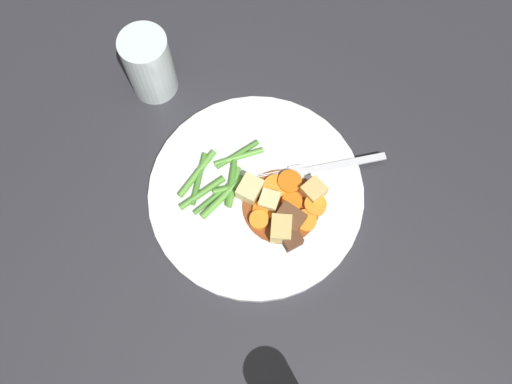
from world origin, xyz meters
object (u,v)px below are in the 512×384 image
Objects in this scene: potato_chunk_3 at (250,189)px; fork at (318,169)px; potato_chunk_1 at (314,191)px; potato_chunk_2 at (281,229)px; meat_chunk_0 at (289,220)px; carrot_slice_0 at (305,221)px; carrot_slice_2 at (259,220)px; carrot_slice_3 at (315,205)px; carrot_slice_1 at (290,182)px; carrot_slice_5 at (263,211)px; carrot_slice_6 at (292,202)px; meat_chunk_1 at (290,238)px; potato_chunk_0 at (272,198)px; water_glass at (149,65)px; carrot_slice_4 at (276,187)px; dinner_plate at (256,194)px.

potato_chunk_3 is 0.21× the size of fork.
potato_chunk_1 is 0.07m from potato_chunk_2.
potato_chunk_2 is at bearing -87.41° from meat_chunk_0.
carrot_slice_0 is 0.89× the size of potato_chunk_2.
potato_chunk_1 reaches higher than carrot_slice_2.
fork is (-0.03, 0.04, -0.01)m from carrot_slice_3.
carrot_slice_3 is 0.04m from meat_chunk_0.
carrot_slice_1 is 0.07m from carrot_slice_2.
carrot_slice_5 is at bearing -98.48° from fork.
carrot_slice_3 is 1.07× the size of carrot_slice_6.
carrot_slice_0 and carrot_slice_5 have the same top height.
carrot_slice_3 is 0.05m from fork.
carrot_slice_1 is 0.08m from meat_chunk_1.
potato_chunk_1 is 0.05m from meat_chunk_0.
carrot_slice_1 is at bearing 87.12° from potato_chunk_0.
water_glass is at bearing 170.64° from carrot_slice_5.
water_glass reaches higher than carrot_slice_2.
carrot_slice_2 is at bearing -162.95° from potato_chunk_2.
meat_chunk_1 is (0.05, 0.01, 0.00)m from carrot_slice_2.
carrot_slice_5 is at bearing 109.40° from carrot_slice_2.
carrot_slice_4 is at bearing -113.03° from fork.
carrot_slice_0 is 1.06× the size of carrot_slice_6.
carrot_slice_3 is at bearing 73.30° from meat_chunk_0.
fork is (0.01, 0.04, -0.00)m from carrot_slice_1.
dinner_plate is 10.08× the size of carrot_slice_5.
water_glass is (-0.25, 0.04, 0.04)m from carrot_slice_5.
fork reaches higher than dinner_plate.
potato_chunk_2 reaches higher than carrot_slice_1.
carrot_slice_2 is 0.17× the size of fork.
potato_chunk_0 is at bearing -126.82° from potato_chunk_1.
meat_chunk_1 is (0.08, -0.02, 0.02)m from dinner_plate.
carrot_slice_1 is 0.21× the size of fork.
water_glass is (-0.28, 0.05, 0.03)m from potato_chunk_2.
carrot_slice_0 is (0.07, 0.01, 0.01)m from dinner_plate.
potato_chunk_2 is at bearing -32.09° from potato_chunk_0.
potato_chunk_0 is at bearing -170.86° from carrot_slice_0.
carrot_slice_6 is at bearing -84.82° from fork.
meat_chunk_0 is 0.09m from fork.
potato_chunk_2 is (0.03, 0.01, 0.01)m from carrot_slice_2.
carrot_slice_5 is at bearing -160.36° from meat_chunk_0.
carrot_slice_4 is at bearing 137.69° from potato_chunk_2.
carrot_slice_1 is 0.03m from carrot_slice_6.
potato_chunk_1 is at bearing 40.82° from dinner_plate.
carrot_slice_0 is 1.18× the size of potato_chunk_0.
carrot_slice_4 is (-0.06, 0.01, -0.00)m from carrot_slice_0.
carrot_slice_6 is 0.18× the size of fork.
carrot_slice_3 is (0.07, 0.04, 0.01)m from dinner_plate.
carrot_slice_1 is 0.07m from potato_chunk_2.
potato_chunk_0 is 0.76× the size of potato_chunk_2.
carrot_slice_1 is 1.09× the size of carrot_slice_3.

